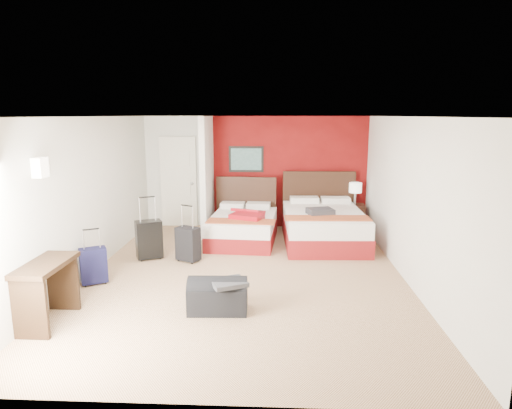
# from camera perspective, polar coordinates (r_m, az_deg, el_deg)

# --- Properties ---
(ground) EXTENTS (6.50, 6.50, 0.00)m
(ground) POSITION_cam_1_polar(r_m,az_deg,el_deg) (7.20, -1.39, -9.09)
(ground) COLOR tan
(ground) RESTS_ON ground
(room_walls) EXTENTS (5.02, 6.52, 2.50)m
(room_walls) POSITION_cam_1_polar(r_m,az_deg,el_deg) (8.46, -10.27, 2.64)
(room_walls) COLOR silver
(room_walls) RESTS_ON ground
(red_accent_panel) EXTENTS (3.50, 0.04, 2.50)m
(red_accent_panel) POSITION_cam_1_polar(r_m,az_deg,el_deg) (10.04, 4.19, 4.12)
(red_accent_panel) COLOR maroon
(red_accent_panel) RESTS_ON ground
(partition_wall) EXTENTS (0.12, 1.20, 2.50)m
(partition_wall) POSITION_cam_1_polar(r_m,az_deg,el_deg) (9.54, -6.31, 3.70)
(partition_wall) COLOR silver
(partition_wall) RESTS_ON ground
(entry_door) EXTENTS (0.82, 0.06, 2.05)m
(entry_door) POSITION_cam_1_polar(r_m,az_deg,el_deg) (10.29, -9.90, 2.89)
(entry_door) COLOR silver
(entry_door) RESTS_ON ground
(bed_left) EXTENTS (1.38, 1.88, 0.54)m
(bed_left) POSITION_cam_1_polar(r_m,az_deg,el_deg) (8.98, -1.67, -3.10)
(bed_left) COLOR silver
(bed_left) RESTS_ON ground
(bed_right) EXTENTS (1.61, 2.24, 0.65)m
(bed_right) POSITION_cam_1_polar(r_m,az_deg,el_deg) (8.96, 8.64, -2.89)
(bed_right) COLOR white
(bed_right) RESTS_ON ground
(red_suitcase_open) EXTENTS (0.86, 1.00, 0.10)m
(red_suitcase_open) POSITION_cam_1_polar(r_m,az_deg,el_deg) (8.80, -1.08, -1.24)
(red_suitcase_open) COLOR maroon
(red_suitcase_open) RESTS_ON bed_left
(jacket_bundle) EXTENTS (0.55, 0.49, 0.11)m
(jacket_bundle) POSITION_cam_1_polar(r_m,az_deg,el_deg) (8.57, 8.25, -0.89)
(jacket_bundle) COLOR #343439
(jacket_bundle) RESTS_ON bed_right
(nightstand) EXTENTS (0.46, 0.46, 0.61)m
(nightstand) POSITION_cam_1_polar(r_m,az_deg,el_deg) (9.96, 12.48, -1.72)
(nightstand) COLOR black
(nightstand) RESTS_ON ground
(table_lamp) EXTENTS (0.29, 0.29, 0.48)m
(table_lamp) POSITION_cam_1_polar(r_m,az_deg,el_deg) (9.85, 12.61, 1.36)
(table_lamp) COLOR silver
(table_lamp) RESTS_ON nightstand
(suitcase_black) EXTENTS (0.52, 0.44, 0.66)m
(suitcase_black) POSITION_cam_1_polar(r_m,az_deg,el_deg) (8.12, -13.57, -4.55)
(suitcase_black) COLOR black
(suitcase_black) RESTS_ON ground
(suitcase_charcoal) EXTENTS (0.46, 0.40, 0.58)m
(suitcase_charcoal) POSITION_cam_1_polar(r_m,az_deg,el_deg) (7.87, -8.72, -5.20)
(suitcase_charcoal) COLOR black
(suitcase_charcoal) RESTS_ON ground
(suitcase_navy) EXTENTS (0.45, 0.39, 0.53)m
(suitcase_navy) POSITION_cam_1_polar(r_m,az_deg,el_deg) (7.21, -20.12, -7.55)
(suitcase_navy) COLOR black
(suitcase_navy) RESTS_ON ground
(duffel_bag) EXTENTS (0.78, 0.44, 0.39)m
(duffel_bag) POSITION_cam_1_polar(r_m,az_deg,el_deg) (5.93, -4.93, -11.78)
(duffel_bag) COLOR black
(duffel_bag) RESTS_ON ground
(jacket_draped) EXTENTS (0.55, 0.52, 0.06)m
(jacket_draped) POSITION_cam_1_polar(r_m,az_deg,el_deg) (5.78, -3.54, -9.99)
(jacket_draped) COLOR #323337
(jacket_draped) RESTS_ON duffel_bag
(desk) EXTENTS (0.48, 0.95, 0.79)m
(desk) POSITION_cam_1_polar(r_m,az_deg,el_deg) (6.08, -25.26, -10.24)
(desk) COLOR black
(desk) RESTS_ON ground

